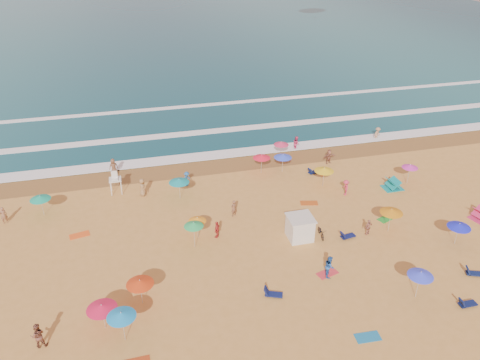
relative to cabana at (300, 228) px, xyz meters
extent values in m
plane|color=gold|center=(-4.42, 2.67, -1.00)|extent=(220.00, 220.00, 0.00)
cube|color=#0C4756|center=(-4.42, 86.67, -1.00)|extent=(220.00, 140.00, 0.18)
plane|color=olive|center=(-4.42, 15.17, -0.99)|extent=(220.00, 220.00, 0.00)
cube|color=white|center=(-4.42, 17.67, -0.90)|extent=(200.00, 2.20, 0.05)
cube|color=white|center=(-4.42, 24.67, -0.90)|extent=(200.00, 1.60, 0.05)
cube|color=white|center=(-4.42, 34.67, -0.90)|extent=(200.00, 1.20, 0.05)
cube|color=silver|center=(0.00, 0.00, 0.00)|extent=(2.00, 2.00, 2.00)
cube|color=silver|center=(0.00, 0.00, 1.06)|extent=(2.20, 2.20, 0.12)
imported|color=black|center=(1.90, -0.30, -0.55)|extent=(0.81, 1.78, 0.91)
cone|color=#3848FF|center=(5.75, -9.00, 1.18)|extent=(1.85, 1.85, 0.35)
cone|color=#14A983|center=(-22.05, 9.15, 0.93)|extent=(1.88, 1.88, 0.35)
cone|color=#3856FF|center=(2.45, 11.99, 0.93)|extent=(1.94, 1.94, 0.35)
cone|color=#198FDA|center=(-15.14, -7.93, 1.27)|extent=(1.91, 1.91, 0.35)
cone|color=#DD1744|center=(-16.42, -6.53, 0.90)|extent=(2.05, 2.05, 0.35)
cone|color=orange|center=(-8.57, 2.17, 0.91)|extent=(1.56, 1.56, 0.35)
cone|color=#FB1A39|center=(0.14, 12.32, 0.99)|extent=(1.90, 1.90, 0.35)
cone|color=#DC30B2|center=(14.38, 6.33, 1.05)|extent=(1.65, 1.65, 0.35)
cone|color=#1B23EC|center=(12.63, -4.05, 0.90)|extent=(1.92, 1.92, 0.35)
cone|color=orange|center=(8.04, -0.98, 1.13)|extent=(1.99, 1.99, 0.35)
cone|color=#2AB95D|center=(-9.06, 0.88, 1.32)|extent=(1.63, 1.63, 0.35)
cone|color=red|center=(-13.81, -4.78, 0.99)|extent=(1.97, 1.97, 0.35)
cone|color=#DB305F|center=(3.32, 15.17, 0.92)|extent=(1.72, 1.72, 0.35)
cone|color=teal|center=(-9.21, 9.09, 1.01)|extent=(2.00, 2.00, 0.35)
cone|color=yellow|center=(5.56, 8.00, 0.92)|extent=(2.00, 2.00, 0.35)
cube|color=#101950|center=(-4.35, -6.40, -0.83)|extent=(1.42, 1.01, 0.34)
cube|color=#101850|center=(4.13, -1.06, -0.83)|extent=(1.38, 0.78, 0.34)
cube|color=#0E1847|center=(8.88, -10.72, -0.83)|extent=(1.30, 0.56, 0.34)
cube|color=#0F1B4B|center=(11.58, -7.98, -0.83)|extent=(1.41, 0.99, 0.34)
cube|color=#101D54|center=(5.72, 10.80, -0.83)|extent=(1.41, 0.95, 0.34)
cube|color=#F7591B|center=(-18.67, 5.01, -0.98)|extent=(1.84, 1.18, 0.03)
cube|color=red|center=(0.50, -5.00, -0.98)|extent=(1.87, 1.29, 0.03)
cube|color=#BD5017|center=(2.92, 5.12, -0.98)|extent=(1.86, 1.24, 0.03)
cube|color=#1B74A9|center=(0.54, -11.64, -0.98)|extent=(1.75, 0.95, 0.03)
cube|color=green|center=(8.90, 0.84, -0.98)|extent=(1.90, 1.42, 0.03)
cube|color=#C03E2D|center=(6.87, 10.67, -0.98)|extent=(1.90, 1.62, 0.03)
imported|color=#2462AC|center=(-8.15, 11.51, -0.21)|extent=(1.11, 1.16, 1.59)
imported|color=brown|center=(-20.51, -7.11, -0.06)|extent=(0.95, 0.76, 1.87)
imported|color=brown|center=(-4.76, 4.74, -0.17)|extent=(0.72, 0.64, 1.67)
imported|color=#956244|center=(-25.34, 8.67, -0.15)|extent=(0.73, 0.62, 1.69)
imported|color=#9A5D47|center=(8.21, 12.65, -0.15)|extent=(1.64, 0.86, 1.69)
imported|color=#255AB1|center=(0.48, -5.24, -0.08)|extent=(0.92, 1.05, 1.84)
imported|color=tan|center=(16.90, 17.49, -0.35)|extent=(1.34, 1.15, 1.80)
imported|color=tan|center=(6.02, -0.99, -0.24)|extent=(0.96, 0.63, 1.52)
imported|color=#E03858|center=(7.03, 5.79, -0.18)|extent=(0.82, 1.17, 1.64)
imported|color=#D9366A|center=(5.98, 17.25, -0.33)|extent=(0.73, 0.92, 1.84)
imported|color=#9B7347|center=(-12.76, 10.57, -0.06)|extent=(0.82, 1.04, 1.87)
imported|color=brown|center=(-15.50, 15.80, -0.06)|extent=(1.02, 0.77, 1.88)
imported|color=red|center=(-6.93, 1.83, -0.20)|extent=(0.84, 0.99, 1.60)
camera|label=1|loc=(-13.05, -30.97, 23.33)|focal=35.00mm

